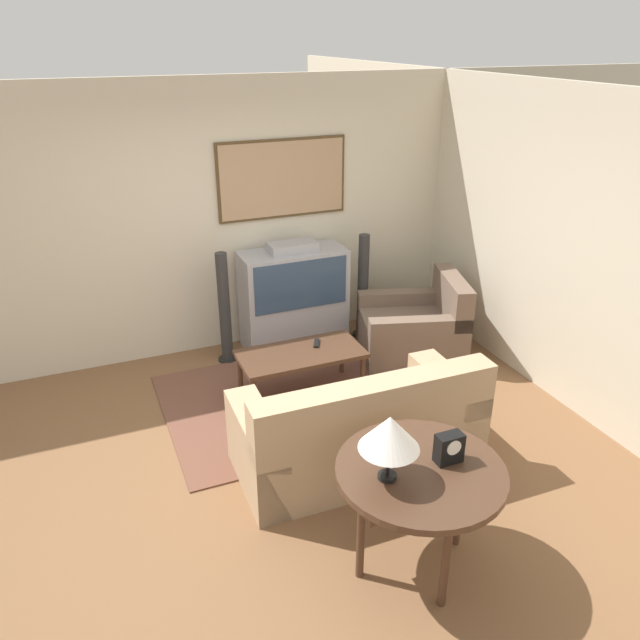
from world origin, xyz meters
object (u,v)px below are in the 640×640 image
mantel_clock (449,448)px  speaker_tower_right (363,289)px  tv (294,297)px  speaker_tower_left (225,311)px  coffee_table (301,356)px  table_lamp (390,433)px  console_table (421,478)px  armchair (415,330)px  couch (359,431)px

mantel_clock → speaker_tower_right: (0.95, 3.07, -0.30)m
tv → speaker_tower_left: bearing=-173.6°
coffee_table → mantel_clock: mantel_clock is taller
coffee_table → table_lamp: (-0.29, -2.15, 0.66)m
console_table → speaker_tower_left: speaker_tower_left is taller
table_lamp → speaker_tower_left: table_lamp is taller
tv → console_table: tv is taller
coffee_table → console_table: size_ratio=1.11×
armchair → couch: bearing=-25.7°
console_table → mantel_clock: bearing=0.9°
console_table → mantel_clock: (0.18, 0.00, 0.16)m
console_table → mantel_clock: size_ratio=5.41×
table_lamp → speaker_tower_right: 3.39m
mantel_clock → couch: bearing=94.3°
tv → couch: tv is taller
table_lamp → mantel_clock: bearing=-0.1°
tv → coffee_table: tv is taller
console_table → speaker_tower_right: size_ratio=0.87×
speaker_tower_left → speaker_tower_right: 1.52m
armchair → console_table: armchair is taller
speaker_tower_left → mantel_clock: bearing=-79.6°
tv → table_lamp: size_ratio=2.74×
tv → speaker_tower_left: 0.76m
coffee_table → speaker_tower_left: 1.03m
speaker_tower_right → armchair: bearing=-64.7°
couch → console_table: bearing=85.0°
table_lamp → armchair: bearing=56.0°
tv → console_table: 3.18m
speaker_tower_left → table_lamp: bearing=-87.0°
tv → couch: size_ratio=0.62×
couch → coffee_table: bearing=-87.5°
mantel_clock → speaker_tower_right: 3.23m
table_lamp → speaker_tower_right: table_lamp is taller
armchair → mantel_clock: size_ratio=6.45×
tv → speaker_tower_left: size_ratio=0.99×
tv → coffee_table: size_ratio=1.01×
coffee_table → table_lamp: 2.27m
console_table → speaker_tower_right: speaker_tower_right is taller
armchair → coffee_table: size_ratio=1.07×
speaker_tower_left → speaker_tower_right: size_ratio=1.00×
coffee_table → console_table: (-0.07, -2.16, 0.28)m
mantel_clock → speaker_tower_left: (-0.56, 3.07, -0.30)m
couch → console_table: (-0.10, -1.02, 0.36)m
coffee_table → speaker_tower_left: bearing=116.4°
tv → mantel_clock: size_ratio=6.10×
coffee_table → mantel_clock: 2.20m
couch → mantel_clock: (0.08, -1.02, 0.52)m
tv → console_table: (-0.38, -3.16, 0.15)m
tv → console_table: size_ratio=1.13×
couch → speaker_tower_right: bearing=-115.8°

